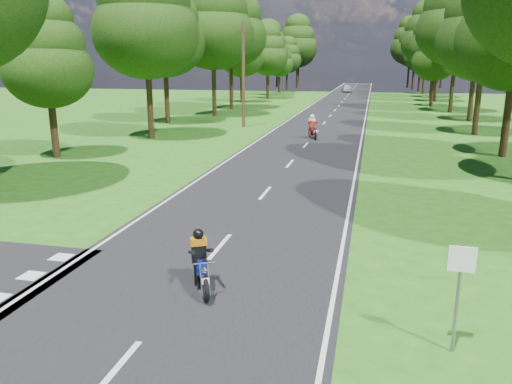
# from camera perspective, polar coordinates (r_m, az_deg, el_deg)

# --- Properties ---
(ground) EXTENTS (160.00, 160.00, 0.00)m
(ground) POSITION_cam_1_polar(r_m,az_deg,el_deg) (12.14, -6.95, -9.53)
(ground) COLOR #245A14
(ground) RESTS_ON ground
(main_road) EXTENTS (7.00, 140.00, 0.02)m
(main_road) POSITION_cam_1_polar(r_m,az_deg,el_deg) (60.72, 9.45, 9.70)
(main_road) COLOR black
(main_road) RESTS_ON ground
(road_markings) EXTENTS (7.40, 140.00, 0.01)m
(road_markings) POSITION_cam_1_polar(r_m,az_deg,el_deg) (58.86, 9.19, 9.57)
(road_markings) COLOR silver
(road_markings) RESTS_ON main_road
(treeline) EXTENTS (40.00, 115.35, 14.78)m
(treeline) POSITION_cam_1_polar(r_m,az_deg,el_deg) (70.58, 11.52, 16.96)
(treeline) COLOR black
(treeline) RESTS_ON ground
(telegraph_pole) EXTENTS (1.20, 0.26, 8.00)m
(telegraph_pole) POSITION_cam_1_polar(r_m,az_deg,el_deg) (39.65, -1.46, 13.29)
(telegraph_pole) COLOR #382616
(telegraph_pole) RESTS_ON ground
(road_sign) EXTENTS (0.45, 0.07, 2.00)m
(road_sign) POSITION_cam_1_polar(r_m,az_deg,el_deg) (9.25, 22.24, -9.42)
(road_sign) COLOR slate
(road_sign) RESTS_ON ground
(rider_near_blue) EXTENTS (1.23, 1.69, 1.35)m
(rider_near_blue) POSITION_cam_1_polar(r_m,az_deg,el_deg) (11.22, -6.40, -7.74)
(rider_near_blue) COLOR #0D178F
(rider_near_blue) RESTS_ON main_road
(rider_far_red) EXTENTS (1.22, 2.02, 1.60)m
(rider_far_red) POSITION_cam_1_polar(r_m,az_deg,el_deg) (33.72, 6.49, 7.44)
(rider_far_red) COLOR #A90D22
(rider_far_red) RESTS_ON main_road
(distant_car) EXTENTS (2.31, 4.09, 1.31)m
(distant_car) POSITION_cam_1_polar(r_m,az_deg,el_deg) (89.28, 10.33, 11.58)
(distant_car) COLOR silver
(distant_car) RESTS_ON main_road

